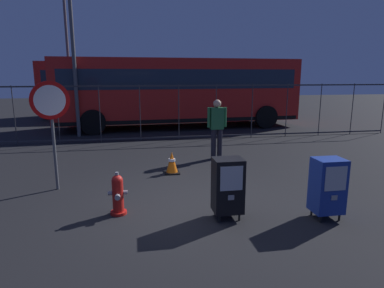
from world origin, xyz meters
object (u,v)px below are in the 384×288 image
at_px(stop_sign, 51,113).
at_px(traffic_cone, 172,163).
at_px(bus_near, 179,89).
at_px(newspaper_box_primary, 328,185).
at_px(newspaper_box_secondary, 228,185).
at_px(street_light_near_left, 72,32).
at_px(fire_hydrant, 118,195).
at_px(bus_far, 140,86).
at_px(street_light_near_right, 67,43).
at_px(pedestrian, 217,126).

height_order(stop_sign, traffic_cone, stop_sign).
bearing_deg(bus_near, newspaper_box_primary, -86.95).
xyz_separation_m(newspaper_box_secondary, street_light_near_left, (-3.61, 8.20, 3.30)).
relative_size(fire_hydrant, bus_near, 0.07).
bearing_deg(stop_sign, newspaper_box_primary, -25.45).
relative_size(fire_hydrant, bus_far, 0.07).
height_order(newspaper_box_secondary, traffic_cone, newspaper_box_secondary).
distance_m(stop_sign, street_light_near_right, 11.65).
relative_size(street_light_near_left, street_light_near_right, 0.99).
xyz_separation_m(stop_sign, bus_far, (2.01, 12.27, 0.11)).
relative_size(pedestrian, street_light_near_right, 0.25).
bearing_deg(bus_far, bus_near, -69.33).
bearing_deg(street_light_near_left, pedestrian, -44.21).
bearing_deg(traffic_cone, street_light_near_right, 111.15).
distance_m(pedestrian, bus_far, 10.50).
distance_m(newspaper_box_secondary, stop_sign, 3.81).
distance_m(traffic_cone, street_light_near_right, 11.88).
bearing_deg(traffic_cone, street_light_near_left, 118.58).
height_order(fire_hydrant, traffic_cone, fire_hydrant).
bearing_deg(street_light_near_left, traffic_cone, -61.42).
bearing_deg(street_light_near_right, traffic_cone, -68.85).
distance_m(stop_sign, bus_near, 8.72).
xyz_separation_m(stop_sign, bus_near, (3.61, 7.93, 0.11)).
relative_size(traffic_cone, street_light_near_left, 0.08).
bearing_deg(street_light_near_left, newspaper_box_primary, -58.40).
distance_m(bus_far, street_light_near_left, 6.88).
bearing_deg(traffic_cone, stop_sign, -162.93).
bearing_deg(pedestrian, street_light_near_right, 120.44).
xyz_separation_m(fire_hydrant, newspaper_box_secondary, (1.80, -0.47, 0.22)).
height_order(newspaper_box_primary, street_light_near_right, street_light_near_right).
distance_m(newspaper_box_primary, pedestrian, 4.31).
distance_m(traffic_cone, bus_far, 11.61).
height_order(bus_near, bus_far, same).
bearing_deg(bus_far, traffic_cone, -87.22).
distance_m(pedestrian, bus_near, 6.02).
bearing_deg(newspaper_box_primary, newspaper_box_secondary, 169.99).
bearing_deg(pedestrian, traffic_cone, -139.36).
bearing_deg(pedestrian, newspaper_box_secondary, -101.30).
relative_size(traffic_cone, bus_near, 0.05).
xyz_separation_m(bus_far, street_light_near_left, (-2.51, -6.03, 2.16)).
distance_m(bus_near, street_light_near_right, 6.58).
relative_size(newspaper_box_primary, traffic_cone, 1.92).
xyz_separation_m(newspaper_box_secondary, bus_near, (0.50, 9.89, 1.14)).
relative_size(newspaper_box_primary, stop_sign, 0.46).
relative_size(fire_hydrant, traffic_cone, 1.41).
xyz_separation_m(newspaper_box_primary, newspaper_box_secondary, (-1.61, 0.28, 0.00)).
xyz_separation_m(pedestrian, street_light_near_left, (-4.39, 4.27, 2.92)).
relative_size(newspaper_box_secondary, street_light_near_left, 0.15).
xyz_separation_m(stop_sign, street_light_near_left, (-0.50, 6.24, 2.27)).
bearing_deg(newspaper_box_secondary, traffic_cone, 102.85).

